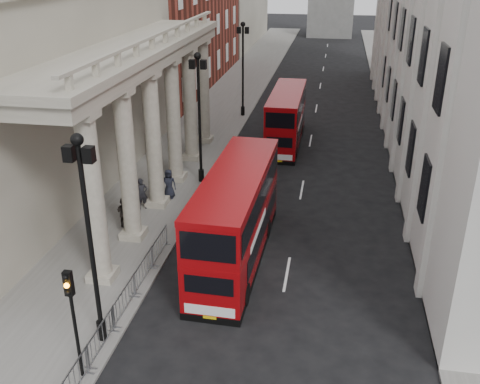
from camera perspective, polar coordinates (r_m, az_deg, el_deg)
The scene contains 14 objects.
sidewalk_west at distance 44.92m, azimuth -4.05°, elevation 6.21°, with size 6.00×140.00×0.12m, color slate.
sidewalk_east at distance 44.06m, azimuth 17.35°, elevation 4.79°, with size 3.00×140.00×0.12m, color slate.
kerb at distance 44.32m, azimuth -0.33°, elevation 6.03°, with size 0.20×140.00×0.14m, color slate.
portico_building at distance 35.42m, azimuth -21.23°, elevation 9.76°, with size 9.00×28.00×12.00m, color gray.
lamp_post_south at distance 19.59m, azimuth -15.84°, elevation -3.82°, with size 1.05×0.44×8.32m.
lamp_post_mid at distance 33.68m, azimuth -4.37°, elevation 8.72°, with size 1.05×0.44×8.32m.
lamp_post_north at distance 48.96m, azimuth 0.31°, elevation 13.61°, with size 1.05×0.44×8.32m.
traffic_light at distance 18.95m, azimuth -17.52°, elevation -11.48°, with size 0.28×0.33×4.30m.
crowd_barriers at distance 20.52m, azimuth -15.95°, elevation -16.74°, with size 0.50×18.75×1.10m.
bus_near at distance 25.50m, azimuth -0.43°, elevation -2.49°, with size 2.79×10.60×4.55m.
bus_far at distance 42.14m, azimuth 4.97°, elevation 7.98°, with size 2.38×9.66×4.17m.
pedestrian_a at distance 31.47m, azimuth -10.42°, elevation -0.20°, with size 0.68×0.45×1.87m, color black.
pedestrian_b at distance 29.69m, azimuth -12.30°, elevation -2.09°, with size 0.82×0.64×1.69m, color black.
pedestrian_c at distance 32.66m, azimuth -7.60°, elevation 0.87°, with size 0.90×0.58×1.83m, color black.
Camera 1 is at (7.56, -11.46, 13.76)m, focal length 40.00 mm.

